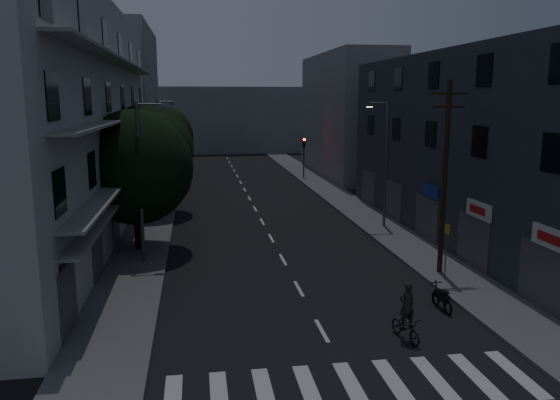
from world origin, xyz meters
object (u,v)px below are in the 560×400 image
object	(u,v)px
bus_stop_sign	(447,241)
motorcycle	(442,299)
utility_pole	(445,174)
cyclist	(406,320)

from	to	relation	value
bus_stop_sign	motorcycle	size ratio (longest dim) A/B	1.50
motorcycle	utility_pole	bearing A→B (deg)	65.11
utility_pole	bus_stop_sign	distance (m)	3.10
utility_pole	bus_stop_sign	world-z (taller)	utility_pole
cyclist	bus_stop_sign	bearing A→B (deg)	41.47
bus_stop_sign	cyclist	bearing A→B (deg)	-125.97
bus_stop_sign	cyclist	world-z (taller)	bus_stop_sign
utility_pole	cyclist	bearing A→B (deg)	-123.18
bus_stop_sign	cyclist	xyz separation A→B (m)	(-4.17, -5.75, -1.18)
utility_pole	motorcycle	distance (m)	6.34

